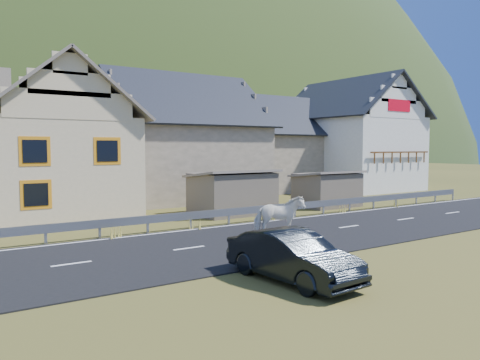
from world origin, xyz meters
TOP-DOWN VIEW (x-y plane):
  - ground at (0.00, 0.00)m, footprint 160.00×160.00m
  - road at (0.00, 0.00)m, footprint 60.00×7.00m
  - lane_markings at (0.00, 0.00)m, footprint 60.00×6.60m
  - guardrail at (-0.00, 3.68)m, footprint 28.10×0.09m
  - shed_left at (-2.00, 6.50)m, footprint 4.30×3.30m
  - shed_right at (4.50, 6.00)m, footprint 3.80×2.90m
  - house_cream at (-10.00, 12.00)m, footprint 7.80×9.80m
  - house_stone_a at (-1.00, 15.00)m, footprint 10.80×9.80m
  - house_stone_b at (9.00, 17.00)m, footprint 9.80×8.80m
  - house_white at (15.00, 14.00)m, footprint 8.80×10.80m
  - horse at (-4.05, -0.10)m, footprint 1.57×2.13m
  - car at (-7.51, -5.01)m, footprint 1.69×4.17m

SIDE VIEW (x-z plane):
  - ground at x=0.00m, z-range 0.00..0.00m
  - road at x=0.00m, z-range 0.00..0.04m
  - lane_markings at x=0.00m, z-range 0.04..0.05m
  - guardrail at x=0.00m, z-range 0.19..0.94m
  - car at x=-7.51m, z-range 0.00..1.35m
  - horse at x=-4.05m, z-range 0.04..1.67m
  - shed_right at x=4.50m, z-range -0.10..2.10m
  - shed_left at x=-2.00m, z-range -0.10..2.30m
  - house_stone_b at x=9.00m, z-range 0.19..8.29m
  - house_cream at x=-10.00m, z-range 0.21..8.51m
  - house_stone_a at x=-1.00m, z-range 0.18..9.08m
  - house_white at x=15.00m, z-range 0.21..9.91m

